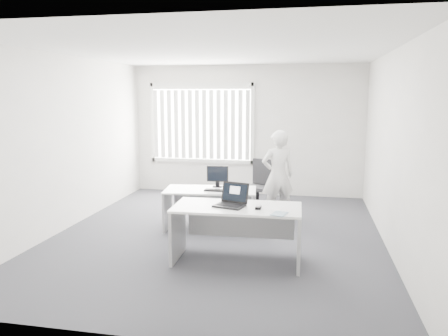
% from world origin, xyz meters
% --- Properties ---
extents(ground, '(6.00, 6.00, 0.00)m').
position_xyz_m(ground, '(0.00, 0.00, 0.00)').
color(ground, '#404046').
rests_on(ground, ground).
extents(wall_back, '(5.00, 0.02, 2.80)m').
position_xyz_m(wall_back, '(0.00, 3.00, 1.40)').
color(wall_back, silver).
rests_on(wall_back, ground).
extents(wall_front, '(5.00, 0.02, 2.80)m').
position_xyz_m(wall_front, '(0.00, -3.00, 1.40)').
color(wall_front, silver).
rests_on(wall_front, ground).
extents(wall_left, '(0.02, 6.00, 2.80)m').
position_xyz_m(wall_left, '(-2.50, 0.00, 1.40)').
color(wall_left, silver).
rests_on(wall_left, ground).
extents(wall_right, '(0.02, 6.00, 2.80)m').
position_xyz_m(wall_right, '(2.50, 0.00, 1.40)').
color(wall_right, silver).
rests_on(wall_right, ground).
extents(ceiling, '(5.00, 6.00, 0.02)m').
position_xyz_m(ceiling, '(0.00, 0.00, 2.80)').
color(ceiling, silver).
rests_on(ceiling, wall_back).
extents(window, '(2.32, 0.06, 1.76)m').
position_xyz_m(window, '(-1.00, 2.96, 1.55)').
color(window, silver).
rests_on(window, wall_back).
extents(blinds, '(2.20, 0.10, 1.50)m').
position_xyz_m(blinds, '(-1.00, 2.90, 1.52)').
color(blinds, white).
rests_on(blinds, wall_back).
extents(desk_near, '(1.66, 0.81, 0.75)m').
position_xyz_m(desk_near, '(0.48, -1.02, 0.54)').
color(desk_near, white).
rests_on(desk_near, ground).
extents(desk_far, '(1.53, 0.85, 0.67)m').
position_xyz_m(desk_far, '(-0.18, 0.29, 0.48)').
color(desk_far, white).
rests_on(desk_far, ground).
extents(office_chair, '(0.69, 0.69, 0.94)m').
position_xyz_m(office_chair, '(0.43, 1.78, 0.29)').
color(office_chair, black).
rests_on(office_chair, ground).
extents(person, '(0.68, 0.57, 1.58)m').
position_xyz_m(person, '(0.84, 1.05, 0.79)').
color(person, silver).
rests_on(person, ground).
extents(laptop, '(0.46, 0.43, 0.29)m').
position_xyz_m(laptop, '(0.39, -1.06, 0.89)').
color(laptop, black).
rests_on(laptop, desk_near).
extents(paper_sheet, '(0.31, 0.25, 0.00)m').
position_xyz_m(paper_sheet, '(0.89, -1.05, 0.75)').
color(paper_sheet, white).
rests_on(paper_sheet, desk_near).
extents(mouse, '(0.07, 0.12, 0.05)m').
position_xyz_m(mouse, '(0.76, -1.09, 0.77)').
color(mouse, silver).
rests_on(mouse, paper_sheet).
extents(booklet, '(0.21, 0.26, 0.01)m').
position_xyz_m(booklet, '(1.04, -1.29, 0.75)').
color(booklet, white).
rests_on(booklet, desk_near).
extents(keyboard, '(0.42, 0.15, 0.02)m').
position_xyz_m(keyboard, '(-0.04, 0.18, 0.67)').
color(keyboard, black).
rests_on(keyboard, desk_far).
extents(monitor, '(0.36, 0.13, 0.35)m').
position_xyz_m(monitor, '(-0.10, 0.49, 0.84)').
color(monitor, black).
rests_on(monitor, desk_far).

